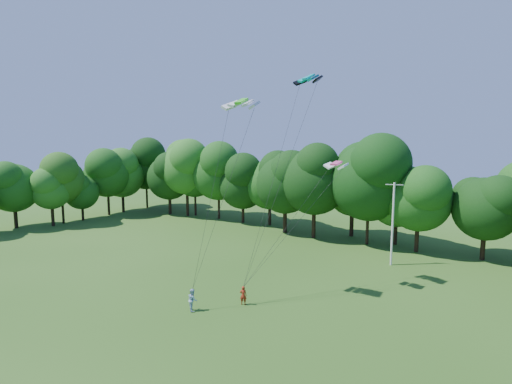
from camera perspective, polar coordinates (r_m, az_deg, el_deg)
The scene contains 10 objects.
ground at distance 27.33m, azimuth -16.25°, elevation -22.12°, with size 160.00×160.00×0.00m, color #264D15.
utility_pole at distance 44.78m, azimuth 18.94°, elevation -4.25°, with size 1.68×0.74×8.91m.
kite_flyer_left at distance 33.54m, azimuth -1.83°, elevation -14.54°, with size 0.57×0.38×1.57m, color maroon.
kite_flyer_right at distance 32.83m, azimuth -9.05°, elevation -14.95°, with size 0.86×0.67×1.77m, color #91B2C9.
kite_teal at distance 36.50m, azimuth 7.53°, elevation 15.98°, with size 2.79×1.69×0.63m.
kite_green at distance 32.94m, azimuth -2.10°, elevation 12.83°, with size 3.16×1.79×0.63m.
kite_pink at distance 35.43m, azimuth 11.41°, elevation 4.06°, with size 2.13×1.18×0.38m.
tree_back_west at distance 70.84m, azimuth -8.74°, elevation 2.79°, with size 8.41×8.41×12.23m.
tree_back_center at distance 52.16m, azimuth 15.92°, elevation 3.28°, with size 10.77×10.77×15.66m.
tree_flank_west at distance 70.40m, azimuth -26.10°, elevation 1.70°, with size 7.91×7.91×11.50m.
Camera 1 is at (19.49, -13.70, 13.38)m, focal length 28.00 mm.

